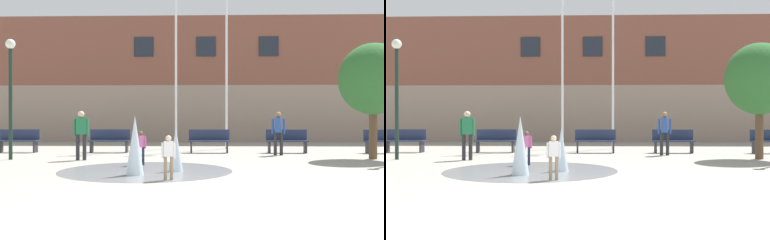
% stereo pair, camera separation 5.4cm
% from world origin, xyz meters
% --- Properties ---
extents(ground_plane, '(100.00, 100.00, 0.00)m').
position_xyz_m(ground_plane, '(0.00, 0.00, 0.00)').
color(ground_plane, '#9E998E').
extents(library_building, '(36.00, 6.05, 7.12)m').
position_xyz_m(library_building, '(0.00, 20.39, 3.56)').
color(library_building, gray).
rests_on(library_building, ground).
extents(splash_fountain, '(4.49, 4.49, 1.43)m').
position_xyz_m(splash_fountain, '(-1.44, 3.38, 0.47)').
color(splash_fountain, gray).
rests_on(splash_fountain, ground).
extents(park_bench_far_left, '(1.60, 0.44, 0.91)m').
position_xyz_m(park_bench_far_left, '(-7.45, 9.78, 0.48)').
color(park_bench_far_left, '#28282D').
rests_on(park_bench_far_left, ground).
extents(park_bench_left_of_flagpoles, '(1.60, 0.44, 0.91)m').
position_xyz_m(park_bench_left_of_flagpoles, '(-3.84, 9.88, 0.48)').
color(park_bench_left_of_flagpoles, '#28282D').
rests_on(park_bench_left_of_flagpoles, ground).
extents(park_bench_center, '(1.60, 0.44, 0.91)m').
position_xyz_m(park_bench_center, '(0.11, 9.79, 0.48)').
color(park_bench_center, '#28282D').
rests_on(park_bench_center, ground).
extents(park_bench_near_trashcan, '(1.60, 0.44, 0.91)m').
position_xyz_m(park_bench_near_trashcan, '(3.15, 9.83, 0.48)').
color(park_bench_near_trashcan, '#28282D').
rests_on(park_bench_near_trashcan, ground).
extents(adult_in_red, '(0.50, 0.39, 1.59)m').
position_xyz_m(adult_in_red, '(2.62, 8.67, 0.93)').
color(adult_in_red, '#28282D').
rests_on(adult_in_red, ground).
extents(child_running, '(0.31, 0.24, 0.99)m').
position_xyz_m(child_running, '(-1.91, 5.11, 0.58)').
color(child_running, '#1E233D').
rests_on(child_running, ground).
extents(child_with_pink_shirt, '(0.31, 0.15, 0.99)m').
position_xyz_m(child_with_pink_shirt, '(-0.86, 2.07, 0.58)').
color(child_with_pink_shirt, '#89755B').
rests_on(child_with_pink_shirt, ground).
extents(adult_watching, '(0.50, 0.29, 1.59)m').
position_xyz_m(adult_watching, '(-4.06, 6.60, 0.93)').
color(adult_watching, '#28282D').
rests_on(adult_watching, ground).
extents(flagpole_left, '(0.80, 0.10, 8.41)m').
position_xyz_m(flagpole_left, '(-1.32, 12.12, 4.46)').
color(flagpole_left, silver).
rests_on(flagpole_left, ground).
extents(flagpole_right, '(0.80, 0.10, 8.21)m').
position_xyz_m(flagpole_right, '(0.93, 12.12, 4.35)').
color(flagpole_right, silver).
rests_on(flagpole_right, ground).
extents(lamp_post_left_lane, '(0.32, 0.32, 3.95)m').
position_xyz_m(lamp_post_left_lane, '(-6.43, 6.73, 2.58)').
color(lamp_post_left_lane, '#192D23').
rests_on(lamp_post_left_lane, ground).
extents(street_tree_near_building, '(2.25, 2.25, 3.86)m').
position_xyz_m(street_tree_near_building, '(5.54, 7.31, 2.65)').
color(street_tree_near_building, brown).
rests_on(street_tree_near_building, ground).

